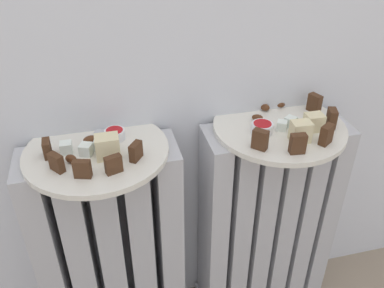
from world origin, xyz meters
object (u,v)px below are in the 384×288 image
Objects in this scene: radiator_right at (266,226)px; jam_bowl_right at (262,127)px; radiator_left at (112,254)px; plate_right at (279,127)px; plate_left at (97,151)px; jam_bowl_left at (115,134)px; fork at (95,139)px.

radiator_right is 0.33m from jam_bowl_right.
plate_right reaches higher than radiator_left.
jam_bowl_right reaches higher than radiator_right.
plate_left is (-0.00, 0.00, 0.31)m from radiator_left.
plate_right is at bearing -4.82° from jam_bowl_left.
plate_left is 6.29× the size of jam_bowl_right.
fork is at bearing 171.23° from jam_bowl_left.
radiator_right is (0.41, 0.00, 0.00)m from radiator_left.
jam_bowl_left reaches higher than radiator_left.
plate_right reaches higher than radiator_right.
jam_bowl_right is (0.31, -0.05, 0.00)m from jam_bowl_left.
radiator_left is 0.31m from plate_left.
radiator_left is at bearing 0.00° from plate_left.
fork reaches higher than radiator_left.
fork is (-0.41, 0.04, 0.01)m from plate_right.
plate_left is 0.41m from plate_right.
plate_right is 0.41m from fork.
jam_bowl_right reaches higher than jam_bowl_left.
jam_bowl_right is at bearing -3.52° from radiator_left.
plate_right is (0.00, 0.00, 0.31)m from radiator_right.
jam_bowl_right is (-0.05, -0.02, 0.33)m from radiator_right.
jam_bowl_left is 0.32m from jam_bowl_right.
radiator_right is 0.51m from fork.
jam_bowl_right is (0.35, -0.02, 0.33)m from radiator_left.
plate_right is at bearing -5.23° from fork.
plate_left is at bearing 180.00° from radiator_right.
fork is at bearing 174.77° from radiator_right.
fork is (-0.00, 0.04, 0.01)m from plate_left.
plate_right is at bearing 22.93° from jam_bowl_right.
radiator_right is 0.51m from plate_left.
radiator_left is 0.32m from fork.
jam_bowl_left is 0.45× the size of fork.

